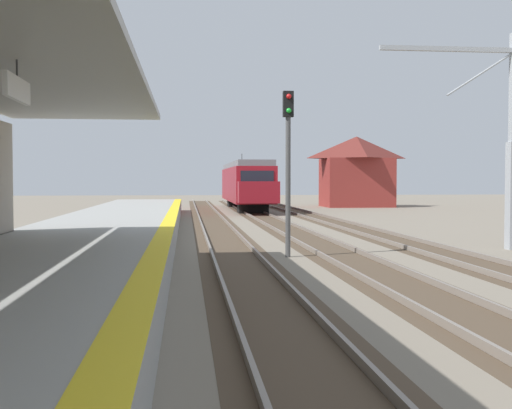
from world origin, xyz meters
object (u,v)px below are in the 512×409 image
Objects in this scene: rail_signal_post at (288,156)px; catenary_pylon_far_side at (505,146)px; distant_trackside_house at (356,170)px; approaching_train at (246,183)px.

catenary_pylon_far_side is at bearing 10.10° from rail_signal_post.
distant_trackside_house is (12.28, 38.44, 0.14)m from rail_signal_post.
distant_trackside_house is at bearing 23.93° from approaching_train.
distant_trackside_house is (4.44, 37.05, -0.27)m from catenary_pylon_far_side.
catenary_pylon_far_side is at bearing -96.84° from distant_trackside_house.
distant_trackside_house reaches higher than rail_signal_post.
catenary_pylon_far_side reaches higher than approaching_train.
distant_trackside_house is at bearing 72.28° from rail_signal_post.
approaching_train is 33.83m from rail_signal_post.
approaching_train is 32.97m from catenary_pylon_far_side.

